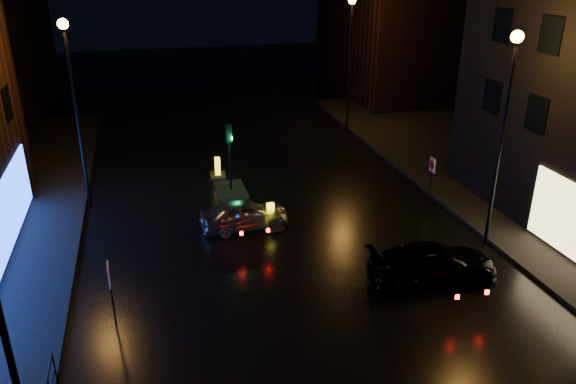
{
  "coord_description": "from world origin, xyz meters",
  "views": [
    {
      "loc": [
        -4.98,
        -11.26,
        10.86
      ],
      "look_at": [
        -0.18,
        6.89,
        2.8
      ],
      "focal_mm": 35.0,
      "sensor_mm": 36.0,
      "label": 1
    }
  ],
  "objects_px": {
    "bollard_far": "(218,172)",
    "bollard_near": "(271,221)",
    "road_sign_right": "(432,168)",
    "road_sign_left": "(110,280)",
    "traffic_signal": "(231,182)",
    "dark_sedan": "(433,263)",
    "silver_hatchback": "(244,214)"
  },
  "relations": [
    {
      "from": "dark_sedan",
      "to": "road_sign_left",
      "type": "distance_m",
      "value": 10.96
    },
    {
      "from": "bollard_far",
      "to": "road_sign_left",
      "type": "bearing_deg",
      "value": -106.97
    },
    {
      "from": "bollard_near",
      "to": "road_sign_right",
      "type": "xyz_separation_m",
      "value": [
        7.96,
        0.89,
        1.31
      ]
    },
    {
      "from": "bollard_far",
      "to": "traffic_signal",
      "type": "bearing_deg",
      "value": -75.45
    },
    {
      "from": "dark_sedan",
      "to": "traffic_signal",
      "type": "bearing_deg",
      "value": 32.04
    },
    {
      "from": "bollard_far",
      "to": "road_sign_right",
      "type": "relative_size",
      "value": 0.62
    },
    {
      "from": "traffic_signal",
      "to": "dark_sedan",
      "type": "xyz_separation_m",
      "value": [
        5.62,
        -9.86,
        0.17
      ]
    },
    {
      "from": "silver_hatchback",
      "to": "road_sign_left",
      "type": "distance_m",
      "value": 7.74
    },
    {
      "from": "traffic_signal",
      "to": "silver_hatchback",
      "type": "distance_m",
      "value": 4.06
    },
    {
      "from": "silver_hatchback",
      "to": "bollard_near",
      "type": "relative_size",
      "value": 2.79
    },
    {
      "from": "bollard_far",
      "to": "bollard_near",
      "type": "bearing_deg",
      "value": -72.23
    },
    {
      "from": "silver_hatchback",
      "to": "bollard_far",
      "type": "distance_m",
      "value": 6.23
    },
    {
      "from": "bollard_near",
      "to": "road_sign_left",
      "type": "distance_m",
      "value": 8.49
    },
    {
      "from": "silver_hatchback",
      "to": "dark_sedan",
      "type": "distance_m",
      "value": 8.14
    },
    {
      "from": "traffic_signal",
      "to": "silver_hatchback",
      "type": "bearing_deg",
      "value": -91.22
    },
    {
      "from": "silver_hatchback",
      "to": "bollard_near",
      "type": "distance_m",
      "value": 1.18
    },
    {
      "from": "bollard_near",
      "to": "road_sign_right",
      "type": "height_order",
      "value": "road_sign_right"
    },
    {
      "from": "traffic_signal",
      "to": "silver_hatchback",
      "type": "xyz_separation_m",
      "value": [
        -0.09,
        -4.05,
        0.13
      ]
    },
    {
      "from": "bollard_near",
      "to": "bollard_far",
      "type": "distance_m",
      "value": 6.5
    },
    {
      "from": "bollard_far",
      "to": "road_sign_left",
      "type": "relative_size",
      "value": 0.59
    },
    {
      "from": "traffic_signal",
      "to": "bollard_near",
      "type": "height_order",
      "value": "traffic_signal"
    },
    {
      "from": "bollard_far",
      "to": "silver_hatchback",
      "type": "bearing_deg",
      "value": -81.96
    },
    {
      "from": "road_sign_right",
      "to": "road_sign_left",
      "type": "bearing_deg",
      "value": 26.14
    },
    {
      "from": "bollard_far",
      "to": "road_sign_left",
      "type": "height_order",
      "value": "road_sign_left"
    },
    {
      "from": "dark_sedan",
      "to": "road_sign_right",
      "type": "distance_m",
      "value": 7.41
    },
    {
      "from": "silver_hatchback",
      "to": "dark_sedan",
      "type": "height_order",
      "value": "dark_sedan"
    },
    {
      "from": "dark_sedan",
      "to": "bollard_near",
      "type": "relative_size",
      "value": 3.5
    },
    {
      "from": "traffic_signal",
      "to": "road_sign_left",
      "type": "distance_m",
      "value": 11.1
    },
    {
      "from": "bollard_near",
      "to": "road_sign_right",
      "type": "relative_size",
      "value": 0.64
    },
    {
      "from": "bollard_far",
      "to": "road_sign_right",
      "type": "height_order",
      "value": "road_sign_right"
    },
    {
      "from": "silver_hatchback",
      "to": "road_sign_right",
      "type": "bearing_deg",
      "value": -91.44
    },
    {
      "from": "bollard_far",
      "to": "road_sign_left",
      "type": "xyz_separation_m",
      "value": [
        -4.96,
        -11.85,
        1.4
      ]
    }
  ]
}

